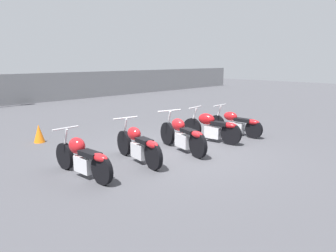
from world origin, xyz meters
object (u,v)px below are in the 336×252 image
Objects in this scene: motorcycle_slot_0 at (83,157)px; motorcycle_slot_3 at (212,127)px; motorcycle_slot_1 at (139,145)px; motorcycle_slot_4 at (236,123)px; motorcycle_slot_2 at (182,135)px; traffic_cone_far at (39,133)px.

motorcycle_slot_0 is 1.00× the size of motorcycle_slot_3.
motorcycle_slot_4 is at bearing 10.27° from motorcycle_slot_1.
motorcycle_slot_4 is at bearing -8.43° from motorcycle_slot_3.
motorcycle_slot_2 is 1.41m from motorcycle_slot_3.
motorcycle_slot_1 reaches higher than traffic_cone_far.
traffic_cone_far is at bearing 77.85° from motorcycle_slot_0.
motorcycle_slot_0 is 4.31m from motorcycle_slot_3.
motorcycle_slot_2 is 2.64m from motorcycle_slot_4.
motorcycle_slot_4 is (1.23, -0.06, -0.05)m from motorcycle_slot_3.
motorcycle_slot_1 is at bearing 178.31° from motorcycle_slot_4.
motorcycle_slot_3 is at bearing -2.77° from motorcycle_slot_0.
traffic_cone_far is (-2.26, 3.67, -0.17)m from motorcycle_slot_2.
motorcycle_slot_1 is at bearing -4.49° from motorcycle_slot_0.
motorcycle_slot_2 is (1.44, -0.10, 0.02)m from motorcycle_slot_1.
motorcycle_slot_2 reaches higher than motorcycle_slot_1.
traffic_cone_far is at bearing 136.77° from motorcycle_slot_2.
motorcycle_slot_2 is 1.07× the size of motorcycle_slot_4.
motorcycle_slot_4 is 6.09m from traffic_cone_far.
motorcycle_slot_4 is (5.53, -0.13, -0.03)m from motorcycle_slot_0.
traffic_cone_far is (0.64, 3.50, -0.15)m from motorcycle_slot_0.
traffic_cone_far is at bearing 114.03° from motorcycle_slot_1.
motorcycle_slot_4 is at bearing -36.53° from traffic_cone_far.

